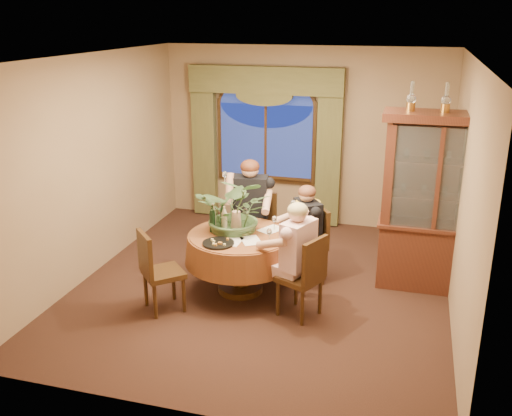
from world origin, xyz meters
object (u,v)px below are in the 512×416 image
(chair_back_right, at_px, (306,246))
(wine_bottle_0, at_px, (213,217))
(person_back, at_px, (250,212))
(chair_back, at_px, (258,231))
(china_cabinet, at_px, (435,204))
(olive_bowl, at_px, (243,233))
(oil_lamp_right, at_px, (482,99))
(person_pink, at_px, (298,259))
(wine_bottle_2, at_px, (223,215))
(wine_bottle_3, at_px, (212,219))
(oil_lamp_center, at_px, (446,97))
(dining_table, at_px, (240,263))
(person_scarf, at_px, (307,234))
(wine_bottle_1, at_px, (224,219))
(stoneware_vase, at_px, (236,221))
(centerpiece_plant, at_px, (237,183))
(oil_lamp_left, at_px, (412,96))
(chair_front_left, at_px, (163,271))
(chair_right, at_px, (300,276))

(chair_back_right, distance_m, wine_bottle_0, 1.23)
(person_back, bearing_deg, chair_back, 160.31)
(china_cabinet, height_order, olive_bowl, china_cabinet)
(person_back, bearing_deg, wine_bottle_0, 65.05)
(oil_lamp_right, xyz_separation_m, person_back, (-2.72, 0.11, -1.63))
(chair_back_right, xyz_separation_m, olive_bowl, (-0.67, -0.51, 0.29))
(person_pink, distance_m, wine_bottle_2, 1.18)
(chair_back_right, xyz_separation_m, wine_bottle_3, (-1.06, -0.49, 0.44))
(oil_lamp_center, distance_m, olive_bowl, 2.79)
(oil_lamp_center, bearing_deg, olive_bowl, -160.49)
(dining_table, height_order, person_scarf, person_scarf)
(person_back, xyz_separation_m, wine_bottle_2, (-0.14, -0.69, 0.18))
(china_cabinet, bearing_deg, dining_table, -161.41)
(oil_lamp_right, bearing_deg, wine_bottle_2, -168.43)
(wine_bottle_1, bearing_deg, oil_lamp_center, 16.82)
(china_cabinet, bearing_deg, wine_bottle_1, -163.18)
(china_cabinet, bearing_deg, stoneware_vase, -163.85)
(person_back, height_order, wine_bottle_0, person_back)
(oil_lamp_right, relative_size, person_pink, 0.26)
(dining_table, relative_size, centerpiece_plant, 1.31)
(oil_lamp_center, xyz_separation_m, wine_bottle_3, (-2.56, -0.75, -1.44))
(stoneware_vase, height_order, centerpiece_plant, centerpiece_plant)
(person_back, xyz_separation_m, stoneware_vase, (0.05, -0.77, 0.15))
(person_back, distance_m, person_scarf, 0.91)
(oil_lamp_left, height_order, centerpiece_plant, oil_lamp_left)
(centerpiece_plant, xyz_separation_m, wine_bottle_2, (-0.19, 0.03, -0.43))
(centerpiece_plant, bearing_deg, oil_lamp_center, 14.98)
(oil_lamp_center, bearing_deg, wine_bottle_3, -163.64)
(chair_back_right, distance_m, person_back, 0.95)
(chair_front_left, xyz_separation_m, wine_bottle_0, (0.35, 0.73, 0.44))
(chair_front_left, bearing_deg, chair_back, 111.72)
(olive_bowl, xyz_separation_m, wine_bottle_3, (-0.39, 0.02, 0.14))
(oil_lamp_right, distance_m, chair_front_left, 4.05)
(centerpiece_plant, xyz_separation_m, wine_bottle_0, (-0.28, -0.07, -0.43))
(oil_lamp_center, xyz_separation_m, person_pink, (-1.44, -1.08, -1.70))
(chair_right, height_order, wine_bottle_2, wine_bottle_2)
(oil_lamp_left, distance_m, chair_back, 2.64)
(chair_back_right, height_order, olive_bowl, chair_back_right)
(china_cabinet, xyz_separation_m, olive_bowl, (-2.17, -0.77, -0.32))
(chair_right, height_order, stoneware_vase, stoneware_vase)
(wine_bottle_0, bearing_deg, wine_bottle_3, -76.59)
(chair_front_left, xyz_separation_m, centerpiece_plant, (0.63, 0.80, 0.87))
(dining_table, bearing_deg, wine_bottle_2, 148.67)
(china_cabinet, distance_m, chair_back_right, 1.64)
(oil_lamp_center, height_order, person_scarf, oil_lamp_center)
(chair_back, distance_m, wine_bottle_0, 0.95)
(chair_right, relative_size, person_scarf, 0.75)
(chair_back, bearing_deg, dining_table, 90.00)
(chair_right, relative_size, person_pink, 0.73)
(stoneware_vase, bearing_deg, person_pink, -26.03)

